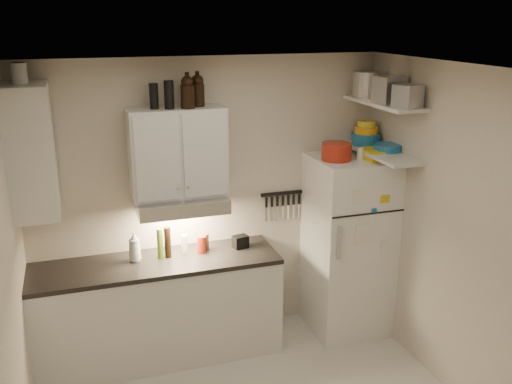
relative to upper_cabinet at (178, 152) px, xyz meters
name	(u,v)px	position (x,y,z in m)	size (l,w,h in m)	color
ceiling	(263,70)	(0.30, -1.33, 0.78)	(3.20, 3.00, 0.02)	white
back_wall	(209,202)	(0.30, 0.18, -0.53)	(3.20, 0.02, 2.60)	beige
left_wall	(2,305)	(-1.31, -1.33, -0.53)	(0.02, 3.00, 2.60)	beige
right_wall	(464,241)	(1.91, -1.33, -0.53)	(0.02, 3.00, 2.60)	beige
base_cabinet	(159,311)	(-0.25, -0.14, -1.39)	(2.10, 0.60, 0.88)	silver
countertop	(156,263)	(-0.25, -0.14, -0.93)	(2.10, 0.62, 0.04)	black
upper_cabinet	(178,152)	(0.00, 0.00, 0.00)	(0.80, 0.33, 0.75)	silver
side_cabinet	(31,151)	(-1.14, -0.14, 0.12)	(0.33, 0.55, 1.00)	silver
range_hood	(181,204)	(0.00, -0.06, -0.44)	(0.76, 0.46, 0.12)	silver
fridge	(348,245)	(1.55, -0.18, -0.98)	(0.70, 0.68, 1.70)	white
shelf_hi	(384,103)	(1.75, -0.31, 0.38)	(0.30, 0.95, 0.03)	silver
shelf_lo	(380,153)	(1.75, -0.31, -0.07)	(0.30, 0.95, 0.03)	silver
knife_strip	(282,193)	(1.00, 0.15, -0.51)	(0.42, 0.02, 0.03)	black
dutch_oven	(337,151)	(1.37, -0.21, -0.05)	(0.27, 0.27, 0.15)	maroon
book_stack	(375,154)	(1.71, -0.29, -0.08)	(0.22, 0.27, 0.09)	gold
spice_jar	(360,154)	(1.58, -0.25, -0.07)	(0.06, 0.06, 0.10)	silver
stock_pot	(370,84)	(1.77, -0.01, 0.50)	(0.32, 0.32, 0.23)	silver
tin_a	(389,90)	(1.73, -0.41, 0.50)	(0.22, 0.20, 0.22)	#AAAAAD
tin_b	(408,96)	(1.75, -0.67, 0.48)	(0.18, 0.18, 0.18)	#AAAAAD
bowl_teal	(366,139)	(1.75, -0.03, 0.00)	(0.27, 0.27, 0.11)	#1B6299
bowl_orange	(366,130)	(1.75, -0.03, 0.09)	(0.21, 0.21, 0.06)	orange
bowl_yellow	(367,124)	(1.75, -0.03, 0.15)	(0.17, 0.17, 0.05)	gold
plates	(388,148)	(1.81, -0.32, -0.02)	(0.25, 0.25, 0.06)	#1B6299
growler_a	(187,92)	(0.09, -0.07, 0.51)	(0.11, 0.11, 0.27)	black
growler_b	(198,90)	(0.19, 0.01, 0.51)	(0.11, 0.11, 0.27)	black
thermos_a	(169,95)	(-0.06, -0.06, 0.49)	(0.08, 0.08, 0.23)	black
thermos_b	(154,96)	(-0.18, -0.02, 0.48)	(0.07, 0.07, 0.21)	black
side_jar	(19,73)	(-1.15, -0.16, 0.70)	(0.11, 0.11, 0.15)	silver
soap_bottle	(134,244)	(-0.41, -0.07, -0.75)	(0.12, 0.12, 0.30)	silver
pepper_mill	(206,242)	(0.22, -0.03, -0.83)	(0.05, 0.05, 0.15)	brown
oil_bottle	(160,243)	(-0.20, -0.08, -0.77)	(0.05, 0.05, 0.27)	#4F6519
vinegar_bottle	(168,242)	(-0.13, -0.08, -0.77)	(0.06, 0.06, 0.27)	black
clear_bottle	(184,244)	(0.02, -0.03, -0.82)	(0.06, 0.06, 0.17)	silver
red_jar	(201,244)	(0.16, -0.08, -0.83)	(0.08, 0.08, 0.16)	maroon
caddy	(240,242)	(0.52, -0.07, -0.85)	(0.13, 0.09, 0.11)	black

